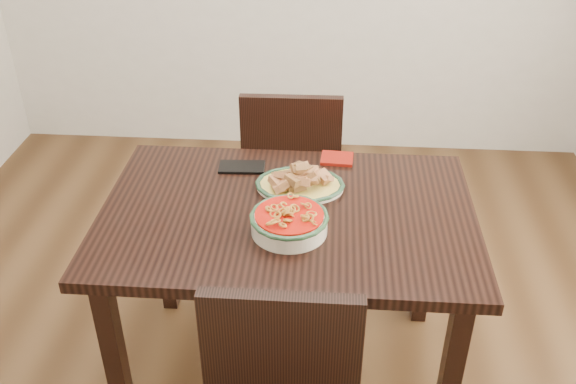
# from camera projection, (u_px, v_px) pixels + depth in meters

# --- Properties ---
(floor) EXTENTS (3.50, 3.50, 0.00)m
(floor) POSITION_uv_depth(u_px,v_px,m) (267.00, 341.00, 2.65)
(floor) COLOR #3E2713
(floor) RESTS_ON ground
(dining_table) EXTENTS (1.24, 0.83, 0.75)m
(dining_table) POSITION_uv_depth(u_px,v_px,m) (288.00, 234.00, 2.17)
(dining_table) COLOR black
(dining_table) RESTS_ON ground
(chair_far) EXTENTS (0.43, 0.43, 0.89)m
(chair_far) POSITION_uv_depth(u_px,v_px,m) (292.00, 167.00, 2.86)
(chair_far) COLOR black
(chair_far) RESTS_ON ground
(fish_plate) EXTENTS (0.30, 0.24, 0.11)m
(fish_plate) POSITION_uv_depth(u_px,v_px,m) (300.00, 177.00, 2.22)
(fish_plate) COLOR beige
(fish_plate) RESTS_ON dining_table
(noodle_bowl) EXTENTS (0.25, 0.25, 0.08)m
(noodle_bowl) POSITION_uv_depth(u_px,v_px,m) (289.00, 220.00, 2.00)
(noodle_bowl) COLOR beige
(noodle_bowl) RESTS_ON dining_table
(smartphone) EXTENTS (0.17, 0.10, 0.01)m
(smartphone) POSITION_uv_depth(u_px,v_px,m) (242.00, 167.00, 2.36)
(smartphone) COLOR black
(smartphone) RESTS_ON dining_table
(napkin) EXTENTS (0.12, 0.11, 0.01)m
(napkin) POSITION_uv_depth(u_px,v_px,m) (337.00, 159.00, 2.41)
(napkin) COLOR maroon
(napkin) RESTS_ON dining_table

